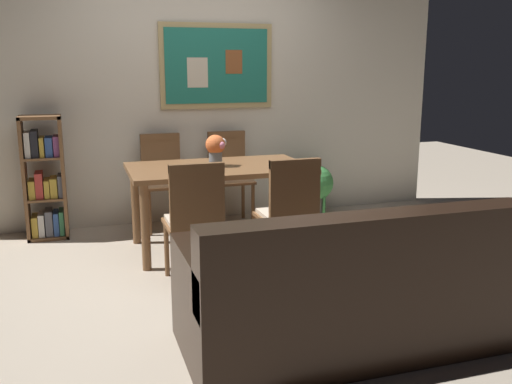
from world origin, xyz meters
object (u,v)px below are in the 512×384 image
Objects in this scene: dining_chair_far_left at (163,173)px; potted_ivy at (315,187)px; dining_chair_far_right at (229,170)px; leather_couch at (346,295)px; dining_chair_near_left at (195,213)px; tv_remote at (279,165)px; dining_chair_near_right at (289,207)px; bookshelf at (45,182)px; flower_vase at (216,148)px; dining_table at (219,177)px.

dining_chair_far_left reaches higher than potted_ivy.
leather_couch is at bearing -91.51° from dining_chair_far_right.
dining_chair_far_left is 1.00× the size of dining_chair_near_left.
dining_chair_near_left is 1.33m from leather_couch.
dining_chair_far_left is at bearing 130.47° from tv_remote.
leather_couch is 2.95× the size of potted_ivy.
potted_ivy is at bearing 50.93° from tv_remote.
dining_chair_far_right is 2.75m from leather_couch.
dining_chair_near_right is 1.00× the size of dining_chair_near_left.
leather_couch is at bearing -77.75° from dining_chair_far_left.
dining_chair_far_right is 0.81× the size of bookshelf.
dining_chair_far_right reaches higher than leather_couch.
dining_chair_near_right is 0.68m from tv_remote.
flower_vase reaches higher than leather_couch.
potted_ivy is at bearing -4.41° from dining_chair_far_right.
dining_chair_near_left reaches higher than dining_table.
leather_couch is (-0.07, -2.74, -0.23)m from dining_chair_far_right.
dining_chair_near_left is at bearing -55.92° from bookshelf.
dining_chair_far_left and dining_chair_near_left have the same top height.
dining_chair_near_right reaches higher than potted_ivy.
potted_ivy is at bearing -2.60° from dining_chair_far_left.
flower_vase is 1.74× the size of tv_remote.
potted_ivy is (0.99, 2.67, 0.00)m from leather_couch.
bookshelf is at bearing 124.08° from dining_chair_near_left.
dining_table is 1.34× the size of bookshelf.
bookshelf is at bearing 153.22° from tv_remote.
dining_chair_far_left is (-0.36, 0.80, -0.09)m from dining_table.
tv_remote is (0.15, 0.64, 0.20)m from dining_chair_near_right.
dining_chair_far_left is at bearing 112.66° from flower_vase.
dining_chair_far_left is 1.49× the size of potted_ivy.
dining_chair_near_right reaches higher than dining_table.
dining_chair_near_right is 1.49× the size of potted_ivy.
flower_vase is at bearing -167.57° from dining_table.
bookshelf reaches higher than leather_couch.
dining_chair_near_left is 0.81× the size of bookshelf.
dining_table is at bearing 64.57° from dining_chair_near_left.
leather_couch is 6.76× the size of flower_vase.
dining_chair_near_left is 0.92m from flower_vase.
dining_chair_far_left reaches higher than leather_couch.
dining_chair_near_right is (0.02, -1.62, 0.00)m from dining_chair_far_right.
dining_chair_near_left is at bearing -136.51° from potted_ivy.
flower_vase is at bearing -112.33° from dining_chair_far_right.
dining_table is 5.66× the size of flower_vase.
potted_ivy is (1.22, 0.73, -0.32)m from dining_table.
dining_chair_far_right is at bearing 88.49° from leather_couch.
dining_table is at bearing -28.64° from bookshelf.
bookshelf reaches higher than dining_chair_near_right.
dining_chair_far_left is 1.00× the size of dining_chair_near_right.
tv_remote is at bearing -80.03° from dining_chair_far_right.
dining_chair_near_right is 3.42× the size of flower_vase.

